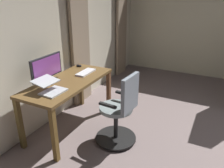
% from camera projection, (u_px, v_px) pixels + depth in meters
% --- Properties ---
extents(back_room_partition, '(5.87, 0.10, 2.68)m').
position_uv_depth(back_room_partition, '(55.00, 32.00, 3.46)').
color(back_room_partition, beige).
rests_on(back_room_partition, ground).
extents(curtain_left_panel, '(0.47, 0.06, 2.29)m').
position_uv_depth(curtain_left_panel, '(121.00, 26.00, 5.31)').
color(curtain_left_panel, gray).
rests_on(curtain_left_panel, ground).
extents(curtain_right_panel, '(0.50, 0.06, 2.29)m').
position_uv_depth(curtain_right_panel, '(80.00, 40.00, 3.89)').
color(curtain_right_panel, gray).
rests_on(curtain_right_panel, ground).
extents(desk, '(1.46, 0.64, 0.76)m').
position_uv_depth(desk, '(69.00, 87.00, 3.22)').
color(desk, brown).
rests_on(desk, ground).
extents(office_chair, '(0.56, 0.56, 0.99)m').
position_uv_depth(office_chair, '(120.00, 112.00, 2.96)').
color(office_chair, black).
rests_on(office_chair, ground).
extents(computer_monitor, '(0.56, 0.18, 0.38)m').
position_uv_depth(computer_monitor, '(47.00, 68.00, 3.04)').
color(computer_monitor, '#232328').
rests_on(computer_monitor, desk).
extents(computer_keyboard, '(0.36, 0.15, 0.02)m').
position_uv_depth(computer_keyboard, '(86.00, 72.00, 3.47)').
color(computer_keyboard, silver).
rests_on(computer_keyboard, desk).
extents(laptop, '(0.32, 0.35, 0.16)m').
position_uv_depth(laptop, '(50.00, 88.00, 2.82)').
color(laptop, '#B7BCC1').
rests_on(laptop, desk).
extents(computer_mouse, '(0.06, 0.10, 0.04)m').
position_uv_depth(computer_mouse, '(79.00, 66.00, 3.76)').
color(computer_mouse, black).
rests_on(computer_mouse, desk).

